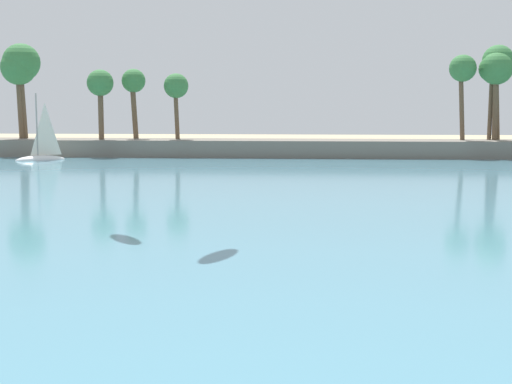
% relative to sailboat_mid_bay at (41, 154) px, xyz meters
% --- Properties ---
extents(sea, '(220.00, 104.67, 0.06)m').
position_rel_sailboat_mid_bay_xyz_m(sea, '(25.22, -5.51, -0.65)').
color(sea, teal).
rests_on(sea, ground).
extents(palm_headland, '(84.77, 6.19, 12.88)m').
position_rel_sailboat_mid_bay_xyz_m(palm_headland, '(26.10, 7.03, 2.74)').
color(palm_headland, slate).
rests_on(palm_headland, ground).
extents(sailboat_mid_bay, '(4.71, 3.96, 6.92)m').
position_rel_sailboat_mid_bay_xyz_m(sailboat_mid_bay, '(0.00, 0.00, 0.00)').
color(sailboat_mid_bay, white).
rests_on(sailboat_mid_bay, sea).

